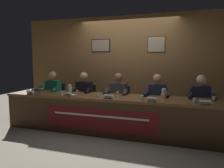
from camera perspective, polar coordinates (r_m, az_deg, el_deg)
ground_plane at (r=4.64m, az=0.00°, el=-12.38°), size 12.00×12.00×0.00m
wall_back_panelled at (r=5.64m, az=4.18°, el=4.47°), size 5.80×0.14×2.60m
conference_table at (r=4.38m, az=-0.54°, el=-6.29°), size 4.60×0.84×0.75m
chair_far_left at (r=5.79m, az=-14.45°, el=-4.43°), size 0.44×0.45×0.88m
panelist_far_left at (r=5.59m, az=-15.63°, el=-2.00°), size 0.51×0.48×1.21m
nameplate_far_left at (r=5.00m, az=-20.69°, el=-2.08°), size 0.16×0.06×0.08m
juice_glass_far_left at (r=4.94m, az=-17.94°, el=-1.55°), size 0.06×0.06×0.12m
water_cup_far_left at (r=5.19m, az=-21.18°, el=-1.83°), size 0.06×0.06×0.08m
chair_left at (r=5.38m, az=-6.70°, el=-5.10°), size 0.44×0.45×0.88m
panelist_left at (r=5.16m, az=-7.67°, el=-2.51°), size 0.51×0.48×1.21m
nameplate_left at (r=4.51m, az=-11.49°, el=-2.69°), size 0.17×0.06×0.08m
juice_glass_left at (r=4.50m, az=-9.14°, el=-2.07°), size 0.06×0.06×0.12m
water_cup_left at (r=4.70m, az=-13.16°, el=-2.38°), size 0.06×0.06×0.08m
chair_center at (r=5.08m, az=2.17°, el=-5.75°), size 0.44×0.45×0.88m
panelist_center at (r=4.84m, az=1.52°, el=-3.03°), size 0.51×0.48×1.21m
nameplate_center at (r=4.15m, az=-0.99°, el=-3.36°), size 0.19×0.06×0.08m
juice_glass_center at (r=4.22m, az=1.45°, el=-2.57°), size 0.06×0.06×0.12m
water_cup_center at (r=4.32m, az=-3.61°, el=-3.00°), size 0.06×0.06×0.08m
chair_right at (r=4.92m, az=11.90°, el=-6.30°), size 0.44×0.45×0.88m
panelist_right at (r=4.67m, az=11.70°, el=-3.52°), size 0.51×0.48×1.21m
nameplate_right at (r=3.94m, az=10.46°, el=-4.00°), size 0.17×0.06×0.08m
juice_glass_right at (r=4.02m, az=13.12°, el=-3.18°), size 0.06×0.06×0.12m
water_cup_right at (r=4.07m, az=7.86°, el=-3.64°), size 0.06×0.06×0.08m
chair_far_right at (r=4.90m, az=22.01°, el=-6.69°), size 0.44×0.45×0.88m
panelist_far_right at (r=4.65m, az=22.30°, el=-3.92°), size 0.51×0.48×1.21m
nameplate_far_right at (r=3.92m, az=23.30°, el=-4.47°), size 0.18×0.06×0.08m
juice_glass_far_right at (r=4.05m, az=25.20°, el=-3.55°), size 0.06×0.06×0.12m
water_cup_far_right at (r=4.01m, az=20.89°, el=-4.17°), size 0.06×0.06×0.08m
water_pitcher_left_side at (r=4.94m, az=-11.09°, el=-1.24°), size 0.15×0.10×0.21m
water_pitcher_right_side at (r=4.30m, az=13.55°, el=-2.45°), size 0.15×0.10×0.21m
document_stack_left at (r=4.67m, az=-10.85°, el=-2.79°), size 0.22×0.16×0.01m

